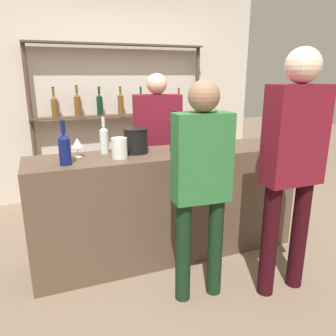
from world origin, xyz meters
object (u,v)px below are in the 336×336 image
server_behind_counter (157,140)px  customer_center (201,177)px  wine_glass (77,143)px  customer_right (293,156)px  counter_bottle_4 (215,132)px  counter_bottle_5 (230,136)px  counter_bottle_0 (104,139)px  counter_bottle_2 (175,135)px  cork_jar (119,148)px  counter_bottle_3 (202,134)px  ice_bucket (136,141)px  counter_bottle_1 (65,148)px

server_behind_counter → customer_center: size_ratio=1.03×
wine_glass → customer_right: bearing=-33.8°
counter_bottle_4 → server_behind_counter: size_ratio=0.21×
wine_glass → customer_center: (0.72, -0.74, -0.14)m
wine_glass → counter_bottle_5: bearing=-9.4°
counter_bottle_0 → counter_bottle_2: bearing=-12.3°
customer_right → counter_bottle_4: bearing=6.3°
cork_jar → customer_center: size_ratio=0.10×
counter_bottle_3 → wine_glass: 1.07m
counter_bottle_0 → cork_jar: 0.22m
wine_glass → customer_right: (1.34, -0.89, -0.02)m
counter_bottle_0 → counter_bottle_5: (1.03, -0.25, 0.00)m
counter_bottle_5 → ice_bucket: (-0.79, 0.17, -0.02)m
counter_bottle_0 → customer_right: (1.12, -0.94, -0.03)m
counter_bottle_3 → counter_bottle_4: bearing=15.8°
counter_bottle_3 → customer_center: bearing=-116.6°
cork_jar → customer_right: size_ratio=0.09×
counter_bottle_1 → counter_bottle_5: counter_bottle_1 is taller
customer_right → cork_jar: bearing=54.6°
counter_bottle_4 → ice_bucket: bearing=-176.7°
counter_bottle_5 → cork_jar: (-0.95, 0.05, -0.04)m
counter_bottle_2 → cork_jar: size_ratio=2.18×
counter_bottle_2 → customer_center: customer_center is taller
counter_bottle_5 → server_behind_counter: 0.90m
counter_bottle_3 → customer_center: 0.80m
wine_glass → cork_jar: (0.30, -0.16, -0.03)m
server_behind_counter → customer_center: 1.35m
ice_bucket → customer_center: bearing=-70.3°
counter_bottle_5 → wine_glass: 1.27m
counter_bottle_2 → counter_bottle_5: 0.48m
wine_glass → counter_bottle_0: bearing=11.9°
counter_bottle_1 → counter_bottle_3: counter_bottle_1 is taller
counter_bottle_4 → customer_right: size_ratio=0.19×
counter_bottle_1 → server_behind_counter: server_behind_counter is taller
counter_bottle_2 → customer_center: 0.69m
counter_bottle_5 → wine_glass: counter_bottle_5 is taller
counter_bottle_3 → cork_jar: (-0.77, -0.12, -0.04)m
customer_right → server_behind_counter: customer_right is taller
counter_bottle_0 → customer_center: bearing=-57.6°
server_behind_counter → counter_bottle_2: bearing=6.3°
counter_bottle_0 → server_behind_counter: 0.87m
counter_bottle_0 → counter_bottle_3: (0.85, -0.08, -0.00)m
counter_bottle_5 → cork_jar: 0.96m
counter_bottle_2 → counter_bottle_5: bearing=-15.6°
counter_bottle_3 → customer_right: customer_right is taller
counter_bottle_3 → wine_glass: size_ratio=2.06×
ice_bucket → server_behind_counter: 0.77m
counter_bottle_4 → wine_glass: counter_bottle_4 is taller
server_behind_counter → counter_bottle_1: bearing=-37.6°
counter_bottle_1 → ice_bucket: 0.60m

